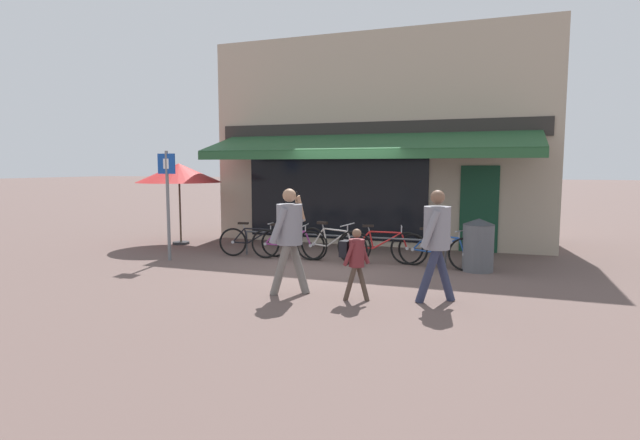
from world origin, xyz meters
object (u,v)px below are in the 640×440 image
at_px(pedestrian_adult, 290,230).
at_px(cafe_parasol, 179,173).
at_px(bicycle_purple, 287,243).
at_px(litter_bin, 478,245).
at_px(bicycle_silver, 332,245).
at_px(bicycle_blue, 438,250).
at_px(bicycle_black, 254,241).
at_px(bicycle_red, 381,246).
at_px(pedestrian_second_adult, 437,235).
at_px(parking_sign, 168,194).
at_px(pedestrian_child, 355,256).

bearing_deg(pedestrian_adult, cafe_parasol, 138.46).
xyz_separation_m(bicycle_purple, litter_bin, (4.07, 0.13, 0.17)).
xyz_separation_m(bicycle_silver, bicycle_blue, (2.20, 0.22, -0.03)).
height_order(bicycle_black, bicycle_purple, bicycle_purple).
bearing_deg(bicycle_blue, bicycle_silver, -160.18).
distance_m(bicycle_red, pedestrian_second_adult, 3.12).
bearing_deg(bicycle_blue, pedestrian_second_adult, -69.91).
height_order(pedestrian_second_adult, parking_sign, parking_sign).
relative_size(bicycle_red, parking_sign, 0.73).
bearing_deg(cafe_parasol, pedestrian_second_adult, -26.33).
bearing_deg(pedestrian_second_adult, litter_bin, 72.77).
bearing_deg(pedestrian_second_adult, parking_sign, 160.02).
relative_size(bicycle_purple, pedestrian_second_adult, 0.99).
distance_m(bicycle_red, pedestrian_adult, 3.19).
bearing_deg(pedestrian_adult, bicycle_black, 123.81).
distance_m(bicycle_red, litter_bin, 1.99).
bearing_deg(bicycle_red, pedestrian_child, -96.49).
bearing_deg(pedestrian_child, litter_bin, 69.67).
relative_size(bicycle_black, cafe_parasol, 0.73).
bearing_deg(cafe_parasol, pedestrian_adult, -38.58).
bearing_deg(pedestrian_adult, pedestrian_child, -3.72).
bearing_deg(bicycle_silver, bicycle_blue, 22.16).
distance_m(bicycle_silver, litter_bin, 2.99).
bearing_deg(bicycle_black, bicycle_red, -10.47).
bearing_deg(bicycle_blue, litter_bin, 11.78).
bearing_deg(bicycle_silver, pedestrian_child, -48.61).
xyz_separation_m(bicycle_purple, bicycle_blue, (3.28, 0.16, 0.00)).
distance_m(bicycle_blue, pedestrian_adult, 3.65).
distance_m(bicycle_red, bicycle_blue, 1.20).
height_order(litter_bin, parking_sign, parking_sign).
bearing_deg(bicycle_purple, bicycle_silver, -10.16).
relative_size(pedestrian_child, parking_sign, 0.47).
height_order(bicycle_black, cafe_parasol, cafe_parasol).
bearing_deg(bicycle_red, litter_bin, -14.00).
xyz_separation_m(bicycle_black, pedestrian_second_adult, (4.44, -2.53, 0.69)).
height_order(parking_sign, cafe_parasol, parking_sign).
relative_size(pedestrian_second_adult, litter_bin, 1.65).
distance_m(bicycle_black, litter_bin, 4.95).
xyz_separation_m(bicycle_purple, pedestrian_second_adult, (3.56, -2.46, 0.68)).
bearing_deg(pedestrian_second_adult, bicycle_red, 112.88).
height_order(bicycle_black, parking_sign, parking_sign).
height_order(pedestrian_adult, pedestrian_child, pedestrian_adult).
relative_size(bicycle_silver, cafe_parasol, 0.76).
height_order(bicycle_purple, pedestrian_second_adult, pedestrian_second_adult).
bearing_deg(bicycle_silver, pedestrian_adult, -69.74).
bearing_deg(pedestrian_second_adult, bicycle_black, 144.17).
distance_m(bicycle_black, pedestrian_child, 4.36).
xyz_separation_m(pedestrian_adult, pedestrian_child, (1.10, -0.01, -0.35)).
bearing_deg(bicycle_silver, litter_bin, 20.05).
xyz_separation_m(bicycle_silver, pedestrian_child, (1.28, -2.76, 0.31)).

